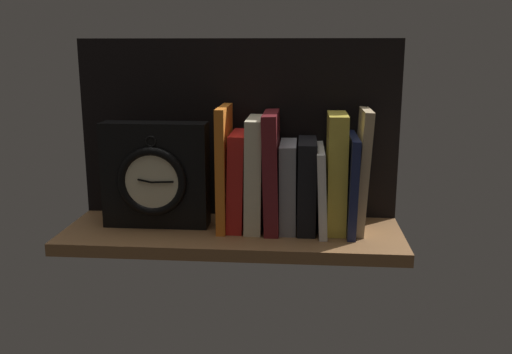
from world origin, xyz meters
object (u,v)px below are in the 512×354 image
object	(u,v)px
framed_clock	(155,176)
book_gray_chess	(288,186)
book_yellow_seinlanguage	(336,173)
book_tan_shortstories	(362,171)
book_orange_pandolfini	(224,167)
book_white_catcher	(321,189)
book_red_requiem	(238,180)
book_black_skeptic	(307,185)
book_maroon_dawkins	(272,171)
book_cream_twain	(255,173)
book_navy_bierce	(351,183)

from	to	relation	value
framed_clock	book_gray_chess	bearing A→B (deg)	2.24
book_yellow_seinlanguage	book_tan_shortstories	size ratio (longest dim) A/B	0.96
framed_clock	book_orange_pandolfini	bearing A→B (deg)	4.31
book_white_catcher	framed_clock	size ratio (longest dim) A/B	0.78
book_red_requiem	book_black_skeptic	size ratio (longest dim) A/B	1.08
book_maroon_dawkins	book_white_catcher	distance (cm)	10.79
book_white_catcher	book_red_requiem	bearing A→B (deg)	180.00
book_gray_chess	book_maroon_dawkins	bearing A→B (deg)	180.00
book_black_skeptic	book_white_catcher	world-z (taller)	book_black_skeptic
book_cream_twain	book_tan_shortstories	bearing A→B (deg)	0.00
book_yellow_seinlanguage	book_navy_bierce	world-z (taller)	book_yellow_seinlanguage
book_orange_pandolfini	book_red_requiem	world-z (taller)	book_orange_pandolfini
framed_clock	book_red_requiem	bearing A→B (deg)	3.60
book_maroon_dawkins	book_black_skeptic	bearing A→B (deg)	0.00
book_orange_pandolfini	book_red_requiem	size ratio (longest dim) A/B	1.27
book_gray_chess	framed_clock	world-z (taller)	framed_clock
book_red_requiem	book_white_catcher	size ratio (longest dim) A/B	1.17
book_white_catcher	book_orange_pandolfini	bearing A→B (deg)	180.00
book_orange_pandolfini	book_navy_bierce	size ratio (longest dim) A/B	1.29
book_orange_pandolfini	book_tan_shortstories	distance (cm)	28.23
book_navy_bierce	book_cream_twain	bearing A→B (deg)	180.00
book_red_requiem	book_navy_bierce	bearing A→B (deg)	0.00
book_red_requiem	book_tan_shortstories	world-z (taller)	book_tan_shortstories
book_orange_pandolfini	book_black_skeptic	world-z (taller)	book_orange_pandolfini
book_black_skeptic	framed_clock	xyz separation A→B (cm)	(-31.58, -1.09, 1.60)
book_maroon_dawkins	book_gray_chess	bearing A→B (deg)	0.00
book_cream_twain	book_navy_bierce	world-z (taller)	book_cream_twain
book_red_requiem	book_maroon_dawkins	bearing A→B (deg)	0.00
book_red_requiem	book_gray_chess	size ratio (longest dim) A/B	1.11
book_gray_chess	book_black_skeptic	bearing A→B (deg)	0.00
book_yellow_seinlanguage	book_orange_pandolfini	bearing A→B (deg)	180.00
book_navy_bierce	book_maroon_dawkins	bearing A→B (deg)	180.00
book_orange_pandolfini	framed_clock	distance (cm)	14.60
book_cream_twain	framed_clock	size ratio (longest dim) A/B	1.05
book_cream_twain	framed_clock	world-z (taller)	book_cream_twain
book_orange_pandolfini	book_maroon_dawkins	size ratio (longest dim) A/B	1.05
book_navy_bierce	book_tan_shortstories	world-z (taller)	book_tan_shortstories
book_navy_bierce	book_tan_shortstories	bearing A→B (deg)	0.00
book_cream_twain	book_white_catcher	xyz separation A→B (cm)	(13.66, 0.00, -2.97)
book_orange_pandolfini	book_navy_bierce	world-z (taller)	book_orange_pandolfini
book_navy_bierce	book_black_skeptic	bearing A→B (deg)	180.00
book_maroon_dawkins	book_navy_bierce	size ratio (longest dim) A/B	1.23
book_navy_bierce	book_red_requiem	bearing A→B (deg)	180.00
book_orange_pandolfini	framed_clock	bearing A→B (deg)	-175.69
book_navy_bierce	book_tan_shortstories	distance (cm)	3.35
book_red_requiem	book_navy_bierce	xyz separation A→B (cm)	(23.32, 0.00, -0.17)
framed_clock	book_navy_bierce	bearing A→B (deg)	1.53
book_black_skeptic	book_tan_shortstories	bearing A→B (deg)	0.00
book_gray_chess	book_cream_twain	bearing A→B (deg)	180.00
book_red_requiem	book_yellow_seinlanguage	xyz separation A→B (cm)	(20.28, 0.00, 2.03)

